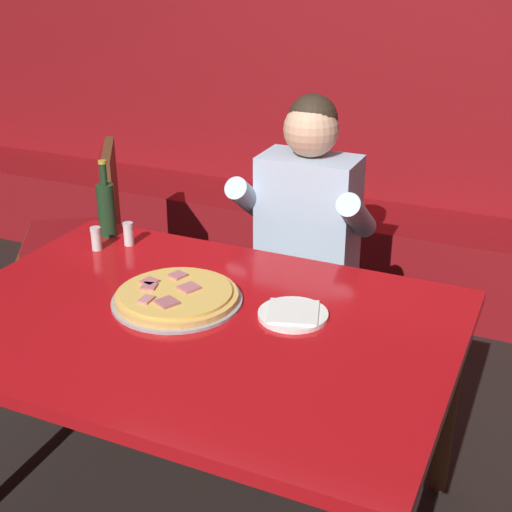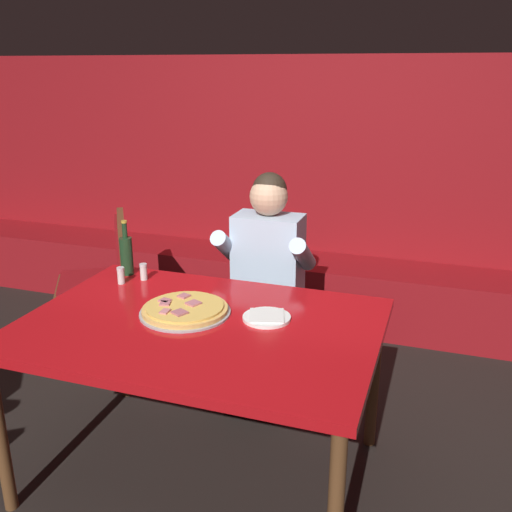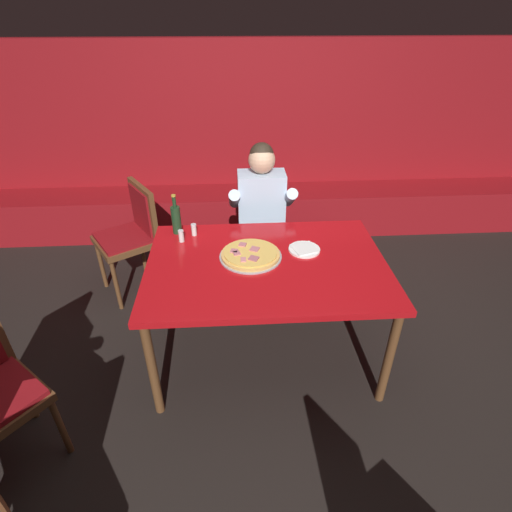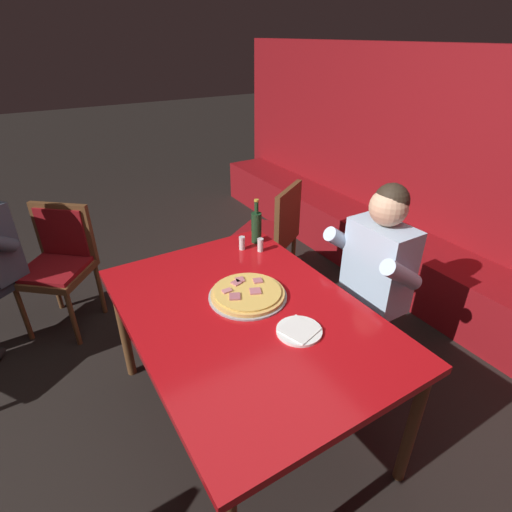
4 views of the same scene
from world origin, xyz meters
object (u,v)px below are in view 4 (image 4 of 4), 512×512
(beer_bottle, at_px, (256,226))
(dining_chair_near_left, at_px, (59,258))
(plate_white_paper, at_px, (299,331))
(diner_seated_blue_shirt, at_px, (366,280))
(shaker_oregano, at_px, (242,244))
(shaker_black_pepper, at_px, (260,246))
(pizza, at_px, (248,294))
(dining_chair_far_right, at_px, (273,230))
(main_dining_table, at_px, (246,322))

(beer_bottle, relative_size, dining_chair_near_left, 0.32)
(plate_white_paper, distance_m, diner_seated_blue_shirt, 0.71)
(diner_seated_blue_shirt, distance_m, dining_chair_near_left, 2.14)
(shaker_oregano, xyz_separation_m, diner_seated_blue_shirt, (0.60, 0.49, -0.11))
(shaker_black_pepper, distance_m, dining_chair_near_left, 1.50)
(pizza, xyz_separation_m, plate_white_paper, (0.36, 0.06, -0.01))
(shaker_black_pepper, xyz_separation_m, dining_chair_far_right, (-0.56, 0.47, -0.24))
(shaker_oregano, height_order, diner_seated_blue_shirt, diner_seated_blue_shirt)
(pizza, height_order, shaker_oregano, shaker_oregano)
(main_dining_table, xyz_separation_m, dining_chair_far_right, (-1.05, 0.85, -0.14))
(plate_white_paper, xyz_separation_m, beer_bottle, (-0.87, 0.30, 0.10))
(beer_bottle, xyz_separation_m, diner_seated_blue_shirt, (0.64, 0.36, -0.18))
(shaker_black_pepper, relative_size, dining_chair_near_left, 0.09)
(main_dining_table, distance_m, dining_chair_near_left, 1.66)
(main_dining_table, height_order, shaker_black_pepper, shaker_black_pepper)
(beer_bottle, xyz_separation_m, dining_chair_far_right, (-0.44, 0.42, -0.32))
(plate_white_paper, xyz_separation_m, dining_chair_near_left, (-1.76, -0.82, -0.24))
(pizza, xyz_separation_m, shaker_oregano, (-0.46, 0.23, 0.02))
(main_dining_table, xyz_separation_m, diner_seated_blue_shirt, (0.03, 0.79, -0.00))
(shaker_oregano, bearing_deg, diner_seated_blue_shirt, 39.59)
(plate_white_paper, height_order, dining_chair_near_left, dining_chair_near_left)
(main_dining_table, distance_m, beer_bottle, 0.76)
(pizza, distance_m, dining_chair_near_left, 1.61)
(beer_bottle, relative_size, diner_seated_blue_shirt, 0.23)
(main_dining_table, height_order, beer_bottle, beer_bottle)
(main_dining_table, relative_size, diner_seated_blue_shirt, 1.20)
(pizza, bearing_deg, plate_white_paper, 9.36)
(dining_chair_near_left, bearing_deg, pizza, 28.42)
(plate_white_paper, height_order, dining_chair_far_right, dining_chair_far_right)
(plate_white_paper, xyz_separation_m, shaker_oregano, (-0.83, 0.17, 0.03))
(main_dining_table, bearing_deg, dining_chair_near_left, -155.29)
(plate_white_paper, relative_size, dining_chair_near_left, 0.23)
(shaker_black_pepper, height_order, diner_seated_blue_shirt, diner_seated_blue_shirt)
(shaker_oregano, distance_m, diner_seated_blue_shirt, 0.78)
(plate_white_paper, relative_size, shaker_oregano, 2.44)
(dining_chair_far_right, bearing_deg, diner_seated_blue_shirt, -3.30)
(pizza, xyz_separation_m, dining_chair_far_right, (-0.95, 0.78, -0.22))
(pizza, relative_size, dining_chair_near_left, 0.44)
(beer_bottle, distance_m, dining_chair_far_right, 0.69)
(pizza, relative_size, shaker_oregano, 4.71)
(shaker_black_pepper, bearing_deg, pizza, -39.42)
(dining_chair_far_right, bearing_deg, shaker_black_pepper, -39.81)
(beer_bottle, bearing_deg, pizza, -35.52)
(pizza, bearing_deg, main_dining_table, -34.01)
(plate_white_paper, distance_m, shaker_black_pepper, 0.79)
(beer_bottle, xyz_separation_m, shaker_oregano, (0.04, -0.13, -0.07))
(plate_white_paper, relative_size, dining_chair_far_right, 0.22)
(dining_chair_far_right, height_order, dining_chair_near_left, dining_chair_far_right)
(shaker_oregano, distance_m, dining_chair_far_right, 0.77)
(main_dining_table, distance_m, shaker_oregano, 0.65)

